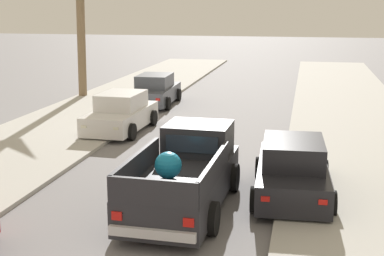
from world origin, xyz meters
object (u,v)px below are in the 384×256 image
at_px(car_right_near, 293,170).
at_px(car_left_mid, 121,113).
at_px(pickup_truck, 186,175).
at_px(car_right_mid, 155,91).

relative_size(car_right_near, car_left_mid, 1.00).
bearing_deg(pickup_truck, car_right_mid, 108.98).
distance_m(car_right_near, car_right_mid, 13.93).
distance_m(car_right_near, car_left_mid, 9.22).
xyz_separation_m(pickup_truck, car_right_mid, (-4.54, 13.19, -0.07)).
distance_m(pickup_truck, car_left_mid, 8.52).
relative_size(pickup_truck, car_right_mid, 1.22).
distance_m(pickup_truck, car_right_near, 2.84).
height_order(pickup_truck, car_right_mid, pickup_truck).
bearing_deg(car_right_near, car_left_mid, 138.04).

